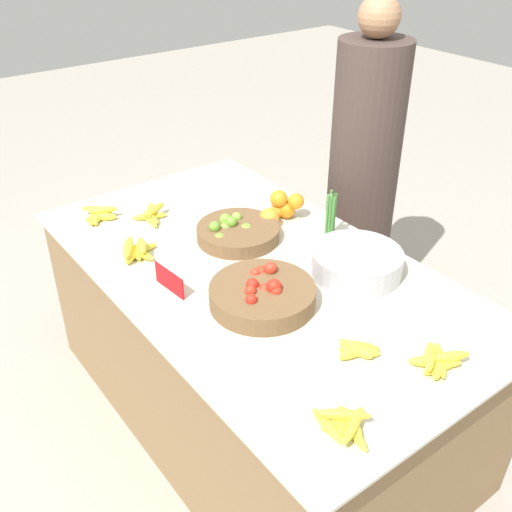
{
  "coord_description": "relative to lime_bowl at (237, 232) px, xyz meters",
  "views": [
    {
      "loc": [
        1.48,
        -1.11,
        1.93
      ],
      "look_at": [
        0.0,
        0.0,
        0.78
      ],
      "focal_mm": 42.0,
      "sensor_mm": 36.0,
      "label": 1
    }
  ],
  "objects": [
    {
      "name": "banana_bunch_front_left",
      "position": [
        -0.12,
        -0.38,
        -0.01
      ],
      "size": [
        0.16,
        0.17,
        0.06
      ],
      "color": "yellow",
      "rests_on": "market_table"
    },
    {
      "name": "banana_bunch_back_center",
      "position": [
        0.97,
        -0.35,
        -0.01
      ],
      "size": [
        0.19,
        0.14,
        0.05
      ],
      "color": "yellow",
      "rests_on": "market_table"
    },
    {
      "name": "orange_pile",
      "position": [
        -0.02,
        0.24,
        0.02
      ],
      "size": [
        0.13,
        0.21,
        0.13
      ],
      "color": "orange",
      "rests_on": "market_table"
    },
    {
      "name": "vendor_person",
      "position": [
        -0.09,
        0.8,
        -0.04
      ],
      "size": [
        0.33,
        0.33,
        1.57
      ],
      "color": "#473833",
      "rests_on": "ground_plane"
    },
    {
      "name": "lime_bowl",
      "position": [
        0.0,
        0.0,
        0.0
      ],
      "size": [
        0.33,
        0.33,
        0.09
      ],
      "color": "brown",
      "rests_on": "market_table"
    },
    {
      "name": "banana_bunch_middle_left",
      "position": [
        0.96,
        0.03,
        -0.01
      ],
      "size": [
        0.13,
        0.17,
        0.06
      ],
      "color": "yellow",
      "rests_on": "market_table"
    },
    {
      "name": "banana_bunch_middle_right",
      "position": [
        -0.35,
        -0.2,
        -0.01
      ],
      "size": [
        0.18,
        0.16,
        0.06
      ],
      "color": "yellow",
      "rests_on": "market_table"
    },
    {
      "name": "metal_bowl",
      "position": [
        0.46,
        0.2,
        0.02
      ],
      "size": [
        0.33,
        0.33,
        0.09
      ],
      "color": "#B7B7BF",
      "rests_on": "market_table"
    },
    {
      "name": "ground_plane",
      "position": [
        0.21,
        -0.07,
        -0.76
      ],
      "size": [
        12.0,
        12.0,
        0.0
      ],
      "primitive_type": "plane",
      "color": "#ADA599"
    },
    {
      "name": "banana_bunch_front_right",
      "position": [
        -0.48,
        -0.37,
        -0.01
      ],
      "size": [
        0.15,
        0.15,
        0.05
      ],
      "color": "yellow",
      "rests_on": "market_table"
    },
    {
      "name": "tomato_basket",
      "position": [
        0.41,
        -0.18,
        0.01
      ],
      "size": [
        0.36,
        0.36,
        0.11
      ],
      "color": "brown",
      "rests_on": "market_table"
    },
    {
      "name": "price_sign",
      "position": [
        0.15,
        -0.39,
        0.01
      ],
      "size": [
        0.16,
        0.02,
        0.08
      ],
      "rotation": [
        0.0,
        0.0,
        0.09
      ],
      "color": "red",
      "rests_on": "market_table"
    },
    {
      "name": "banana_bunch_front_center",
      "position": [
        0.78,
        -0.11,
        -0.01
      ],
      "size": [
        0.13,
        0.14,
        0.03
      ],
      "color": "yellow",
      "rests_on": "market_table"
    },
    {
      "name": "veg_bundle",
      "position": [
        0.23,
        0.29,
        0.07
      ],
      "size": [
        0.07,
        0.05,
        0.2
      ],
      "color": "#428438",
      "rests_on": "market_table"
    },
    {
      "name": "market_table",
      "position": [
        0.21,
        -0.07,
        -0.4
      ],
      "size": [
        1.82,
        1.02,
        0.73
      ],
      "color": "olive",
      "rests_on": "ground_plane"
    }
  ]
}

